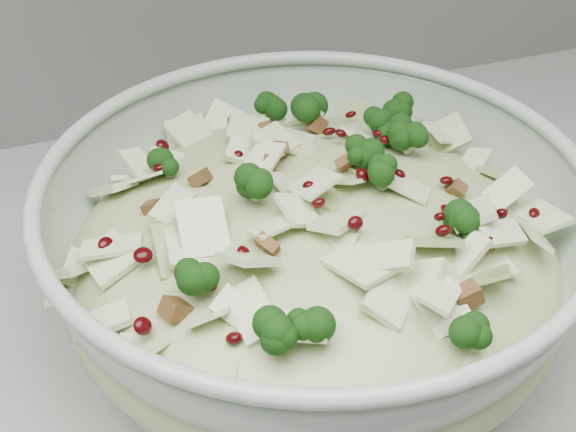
{
  "coord_description": "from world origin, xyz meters",
  "views": [
    {
      "loc": [
        -0.64,
        1.19,
        1.36
      ],
      "look_at": [
        -0.49,
        1.62,
        1.01
      ],
      "focal_mm": 50.0,
      "sensor_mm": 36.0,
      "label": 1
    }
  ],
  "objects": [
    {
      "name": "mixing_bowl",
      "position": [
        -0.47,
        1.6,
        0.98
      ],
      "size": [
        0.5,
        0.5,
        0.16
      ],
      "rotation": [
        0.0,
        0.0,
        0.35
      ],
      "color": "#A2B2A3",
      "rests_on": "counter"
    },
    {
      "name": "salad",
      "position": [
        -0.47,
        1.6,
        1.01
      ],
      "size": [
        0.45,
        0.45,
        0.16
      ],
      "rotation": [
        0.0,
        0.0,
        0.31
      ],
      "color": "#ADB67C",
      "rests_on": "mixing_bowl"
    }
  ]
}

